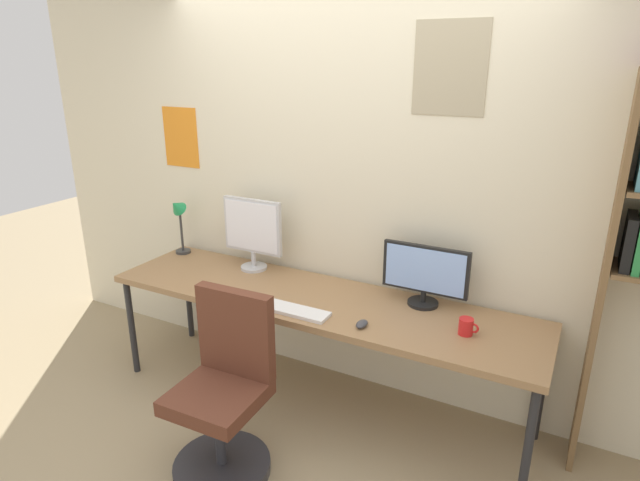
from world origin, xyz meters
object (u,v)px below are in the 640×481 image
monitor_left (253,231)px  keyboard_main (297,311)px  office_chair (225,402)px  monitor_right (425,273)px  coffee_mug (466,327)px  desk_lamp (178,216)px  computer_mouse (362,324)px  desk (316,304)px

monitor_left → keyboard_main: bearing=-36.4°
monitor_left → keyboard_main: size_ratio=1.28×
office_chair → monitor_left: bearing=115.4°
monitor_right → coffee_mug: 0.42m
coffee_mug → desk_lamp: bearing=173.9°
desk_lamp → keyboard_main: desk_lamp is taller
keyboard_main → office_chair: bearing=-107.6°
monitor_left → keyboard_main: 0.79m
keyboard_main → computer_mouse: bearing=3.2°
keyboard_main → monitor_left: bearing=143.6°
office_chair → keyboard_main: size_ratio=2.58×
keyboard_main → coffee_mug: (0.91, 0.20, 0.04)m
office_chair → desk_lamp: size_ratio=2.26×
monitor_right → keyboard_main: bearing=-143.6°
desk_lamp → coffee_mug: 2.18m
desk → computer_mouse: bearing=-27.9°
keyboard_main → desk_lamp: bearing=160.9°
desk_lamp → computer_mouse: bearing=-14.0°
monitor_right → desk: bearing=-160.5°
desk → monitor_right: 0.68m
keyboard_main → computer_mouse: computer_mouse is taller
office_chair → monitor_left: monitor_left is taller
desk → office_chair: office_chair is taller
computer_mouse → desk_lamp: bearing=166.0°
monitor_left → monitor_right: size_ratio=0.97×
monitor_left → desk_lamp: bearing=-179.1°
desk → coffee_mug: bearing=-1.9°
monitor_right → coffee_mug: bearing=-38.2°
keyboard_main → coffee_mug: bearing=12.4°
keyboard_main → coffee_mug: 0.93m
coffee_mug → computer_mouse: bearing=-160.9°
monitor_left → desk: bearing=-19.5°
monitor_left → computer_mouse: monitor_left is taller
computer_mouse → coffee_mug: (0.52, 0.18, 0.03)m
desk → keyboard_main: bearing=-90.0°
desk → desk_lamp: (-1.25, 0.20, 0.34)m
desk_lamp → keyboard_main: (1.25, -0.43, -0.28)m
desk → monitor_left: bearing=160.5°
monitor_right → coffee_mug: (0.31, -0.24, -0.15)m
desk → keyboard_main: keyboard_main is taller
monitor_left → computer_mouse: size_ratio=5.13×
desk → keyboard_main: size_ratio=7.02×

